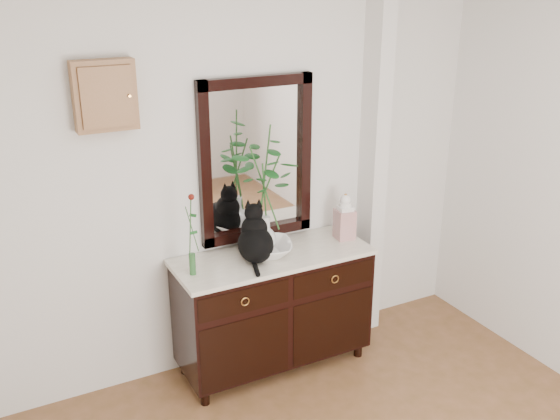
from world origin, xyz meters
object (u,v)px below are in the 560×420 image
sideboard (273,305)px  ginger_jar (345,216)px  cat (255,234)px  lotus_bowl (265,249)px

sideboard → ginger_jar: ginger_jar is taller
sideboard → ginger_jar: 0.79m
ginger_jar → sideboard: bearing=-178.2°
cat → ginger_jar: 0.71m
lotus_bowl → ginger_jar: bearing=-0.5°
lotus_bowl → ginger_jar: 0.63m
lotus_bowl → cat: bearing=-152.3°
sideboard → cat: cat is taller
cat → ginger_jar: bearing=20.9°
lotus_bowl → ginger_jar: ginger_jar is taller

